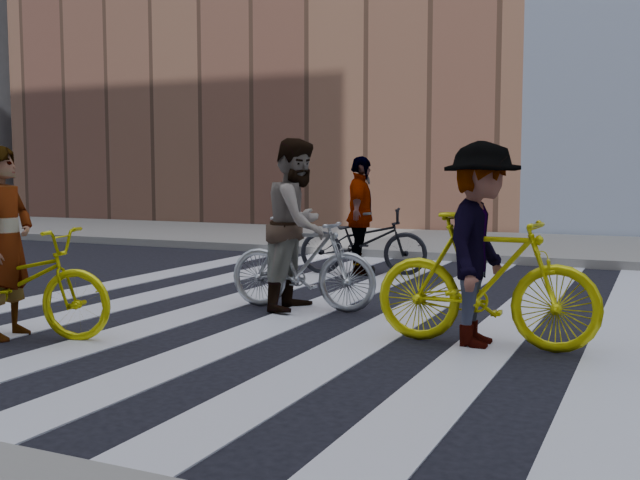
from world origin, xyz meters
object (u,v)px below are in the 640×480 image
Objects in this scene: bike_dark_rear at (363,241)px; rider_rear at (360,216)px; bike_yellow_left at (12,283)px; bike_silver_mid at (302,263)px; rider_mid at (298,225)px; rider_left at (6,243)px; rider_right at (480,245)px; bike_yellow_right at (485,280)px.

bike_dark_rear is 1.08× the size of rider_rear.
bike_yellow_left is 1.13× the size of bike_silver_mid.
rider_left is at bearing 139.92° from rider_mid.
rider_right is at bearing -161.61° from bike_dark_rear.
rider_right is (2.24, -0.94, 0.39)m from bike_silver_mid.
bike_yellow_right is (4.14, 1.52, 0.08)m from bike_yellow_left.
bike_yellow_right is (2.29, -0.94, 0.07)m from bike_silver_mid.
rider_rear is (-0.45, 3.04, -0.07)m from rider_mid.
rider_mid is 1.06× the size of rider_right.
bike_dark_rear is 3.10m from rider_mid.
rider_mid is 1.08× the size of rider_rear.
rider_mid is at bearing -51.56° from rider_left.
rider_left is at bearing 139.18° from bike_silver_mid.
bike_yellow_left is at bearing 140.67° from rider_mid.
rider_mid is (0.40, -3.04, 0.46)m from bike_dark_rear.
bike_yellow_right is at bearing -90.48° from rider_right.
rider_rear is at bearing -28.94° from rider_left.
rider_right is (2.29, -0.94, -0.05)m from rider_mid.
rider_rear is (-0.50, 3.04, 0.37)m from bike_silver_mid.
rider_mid is (-0.05, 0.00, 0.44)m from bike_silver_mid.
rider_right is at bearing -161.11° from rider_rear.
bike_dark_rear is (1.40, 5.50, -0.01)m from bike_yellow_left.
rider_left reaches higher than bike_yellow_left.
rider_right reaches higher than bike_dark_rear.
rider_right is at bearing -84.28° from bike_yellow_left.
bike_dark_rear is 5.70m from rider_left.
rider_mid reaches higher than rider_left.
bike_yellow_left is 1.08× the size of rider_right.
rider_mid reaches higher than rider_rear.
bike_yellow_left is at bearing 109.65° from bike_yellow_right.
bike_silver_mid reaches higher than bike_yellow_left.
bike_yellow_right is 2.55m from rider_mid.
rider_left is (-4.19, -1.52, 0.30)m from bike_yellow_right.
bike_silver_mid is at bearing -51.56° from bike_yellow_left.
bike_dark_rear is at bearing 4.26° from rider_mid.
bike_yellow_right is at bearing -84.73° from rider_left.
bike_silver_mid is 0.91× the size of bike_dark_rear.
bike_dark_rear is 1.07× the size of rider_left.
bike_silver_mid is 0.98× the size of rider_rear.
rider_mid reaches higher than rider_right.
bike_yellow_right is 1.11× the size of rider_left.
bike_yellow_left is 1.10× the size of rider_rear.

